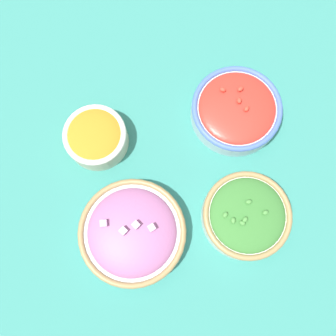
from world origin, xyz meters
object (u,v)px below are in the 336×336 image
object	(u,v)px
bowl_carrots	(96,137)
bowl_cherry_tomatoes	(236,110)
bowl_broccoli	(246,215)
bowl_red_onion	(133,232)

from	to	relation	value
bowl_carrots	bowl_cherry_tomatoes	size ratio (longest dim) A/B	0.68
bowl_cherry_tomatoes	bowl_carrots	bearing A→B (deg)	178.73
bowl_cherry_tomatoes	bowl_broccoli	xyz separation A→B (m)	(-0.04, -0.23, 0.00)
bowl_cherry_tomatoes	bowl_broccoli	bearing A→B (deg)	-100.42
bowl_broccoli	bowl_red_onion	bearing A→B (deg)	175.26
bowl_cherry_tomatoes	bowl_broccoli	size ratio (longest dim) A/B	1.09
bowl_cherry_tomatoes	bowl_red_onion	distance (m)	0.34
bowl_broccoli	bowl_carrots	bearing A→B (deg)	138.88
bowl_carrots	bowl_broccoli	xyz separation A→B (m)	(0.27, -0.23, -0.00)
bowl_carrots	bowl_broccoli	world-z (taller)	bowl_broccoli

